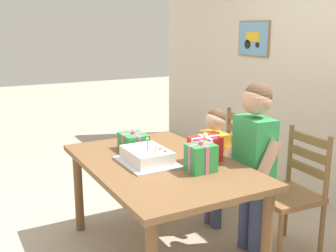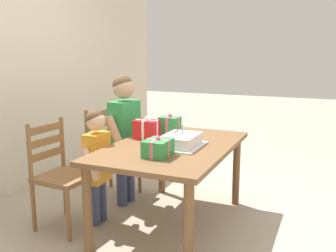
# 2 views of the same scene
# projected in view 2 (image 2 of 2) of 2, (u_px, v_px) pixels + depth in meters

# --- Properties ---
(ground_plane) EXTENTS (20.00, 20.00, 0.00)m
(ground_plane) POSITION_uv_depth(u_px,v_px,m) (172.00, 224.00, 3.35)
(ground_plane) COLOR tan
(back_wall) EXTENTS (6.40, 0.11, 2.60)m
(back_wall) POSITION_uv_depth(u_px,v_px,m) (0.00, 71.00, 3.82)
(back_wall) COLOR beige
(back_wall) RESTS_ON ground
(dining_table) EXTENTS (1.50, 0.96, 0.72)m
(dining_table) POSITION_uv_depth(u_px,v_px,m) (172.00, 155.00, 3.22)
(dining_table) COLOR brown
(dining_table) RESTS_ON ground
(birthday_cake) EXTENTS (0.44, 0.34, 0.19)m
(birthday_cake) POSITION_uv_depth(u_px,v_px,m) (181.00, 141.00, 3.14)
(birthday_cake) COLOR silver
(birthday_cake) RESTS_ON dining_table
(gift_box_red_large) EXTENTS (0.15, 0.18, 0.22)m
(gift_box_red_large) POSITION_uv_depth(u_px,v_px,m) (170.00, 126.00, 3.51)
(gift_box_red_large) COLOR #2D8E42
(gift_box_red_large) RESTS_ON dining_table
(gift_box_beside_cake) EXTENTS (0.23, 0.18, 0.16)m
(gift_box_beside_cake) POSITION_uv_depth(u_px,v_px,m) (158.00, 148.00, 2.85)
(gift_box_beside_cake) COLOR #2D8E42
(gift_box_beside_cake) RESTS_ON dining_table
(gift_box_corner_small) EXTENTS (0.16, 0.22, 0.21)m
(gift_box_corner_small) POSITION_uv_depth(u_px,v_px,m) (147.00, 129.00, 3.41)
(gift_box_corner_small) COLOR red
(gift_box_corner_small) RESTS_ON dining_table
(chair_left) EXTENTS (0.45, 0.45, 0.92)m
(chair_left) POSITION_uv_depth(u_px,v_px,m) (61.00, 174.00, 3.24)
(chair_left) COLOR brown
(chair_left) RESTS_ON ground
(chair_right) EXTENTS (0.45, 0.45, 0.92)m
(chair_right) POSITION_uv_depth(u_px,v_px,m) (111.00, 152.00, 3.95)
(chair_right) COLOR brown
(chair_right) RESTS_ON ground
(child_older) EXTENTS (0.48, 0.28, 1.28)m
(child_older) POSITION_uv_depth(u_px,v_px,m) (125.00, 127.00, 3.68)
(child_older) COLOR #38426B
(child_older) RESTS_ON ground
(child_younger) EXTENTS (0.37, 0.21, 1.01)m
(child_younger) POSITION_uv_depth(u_px,v_px,m) (97.00, 156.00, 3.28)
(child_younger) COLOR #38426B
(child_younger) RESTS_ON ground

